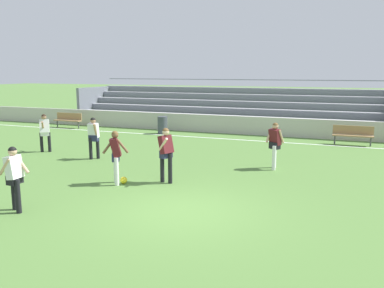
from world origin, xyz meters
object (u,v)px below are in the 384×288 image
Objects in this scene: player_dark_wide_left at (116,153)px; player_white_wide_right at (94,135)px; bleacher_stand at (227,106)px; soccer_ball at (124,180)px; bench_near_bin at (353,133)px; bench_far_left at (68,119)px; player_dark_challenging at (275,142)px; player_white_pressing_high at (45,130)px; trash_bin at (163,125)px; player_white_deep_cover at (14,173)px; player_dark_dropping_back at (166,150)px.

player_dark_wide_left is 3.86m from player_white_wide_right.
bleacher_stand is 13.79m from soccer_ball.
bench_near_bin is 1.09× the size of player_dark_wide_left.
player_white_wide_right is at bearing -144.07° from bench_near_bin.
bench_near_bin is 1.10× the size of player_white_wide_right.
bleacher_stand is 10.85× the size of bench_far_left.
bench_far_left is 1.00× the size of bench_near_bin.
player_dark_challenging is (13.50, -5.98, 0.43)m from bench_far_left.
player_dark_wide_left is 0.89m from soccer_ball.
player_dark_wide_left is 1.01× the size of player_white_pressing_high.
player_dark_challenging is at bearing -23.89° from bench_far_left.
bleacher_stand is at bearing 65.02° from player_white_pressing_high.
player_dark_challenging is (4.18, 3.67, 0.00)m from player_dark_wide_left.
bleacher_stand reaches higher than player_white_pressing_high.
bench_far_left is at bearing -154.63° from bleacher_stand.
trash_bin is 9.29m from player_dark_challenging.
player_dark_challenging is at bearing -39.64° from trash_bin.
player_white_deep_cover is (-0.99, -3.01, -0.01)m from player_dark_wide_left.
bench_near_bin is 1.11× the size of player_white_pressing_high.
player_white_deep_cover is at bearing -54.21° from player_white_pressing_high.
player_white_wide_right is 0.99× the size of player_dark_challenging.
trash_bin is 10.02m from soccer_ball.
bleacher_stand reaches higher than trash_bin.
player_dark_wide_left reaches higher than player_white_deep_cover.
player_dark_wide_left is at bearing 71.80° from player_white_deep_cover.
player_white_deep_cover is at bearing -56.69° from bench_far_left.
player_dark_challenging is at bearing 2.80° from player_white_pressing_high.
soccer_ball is (2.90, -2.67, -0.86)m from player_white_wide_right.
player_white_deep_cover is at bearing -81.12° from trash_bin.
player_dark_wide_left is 1.00× the size of player_white_wide_right.
player_dark_challenging reaches higher than player_dark_wide_left.
bleacher_stand is at bearing 93.00° from soccer_ball.
player_white_pressing_high reaches higher than bench_far_left.
bench_far_left is at bearing 123.31° from player_white_deep_cover.
player_white_wide_right reaches higher than soccer_ball.
player_white_deep_cover is (-0.47, -16.83, -0.27)m from bleacher_stand.
soccer_ball is at bearing -42.66° from player_white_wide_right.
soccer_ball is at bearing -71.63° from trash_bin.
bleacher_stand is at bearing 98.21° from player_dark_dropping_back.
bleacher_stand reaches higher than bench_far_left.
player_white_wide_right is 1.01× the size of player_white_deep_cover.
bench_far_left is at bearing 134.84° from soccer_ball.
bench_near_bin is 11.82m from player_dark_wide_left.
bench_near_bin is at bearing 54.80° from player_dark_wide_left.
bench_near_bin is (16.12, 0.00, 0.00)m from bench_far_left.
bench_far_left is 1.09× the size of player_dark_challenging.
bench_far_left is at bearing 120.78° from player_white_pressing_high.
player_dark_wide_left is 5.57m from player_dark_challenging.
player_dark_challenging reaches higher than trash_bin.
player_dark_dropping_back is 1.53m from player_dark_wide_left.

